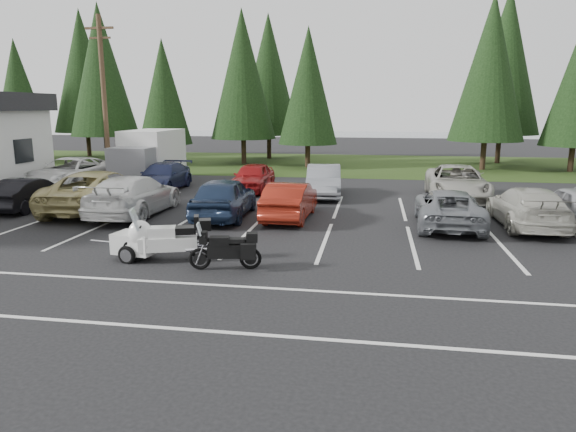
{
  "coord_description": "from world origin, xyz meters",
  "views": [
    {
      "loc": [
        4.63,
        -14.66,
        4.14
      ],
      "look_at": [
        2.27,
        -0.5,
        1.11
      ],
      "focal_mm": 32.0,
      "sensor_mm": 36.0,
      "label": 1
    }
  ],
  "objects_px": {
    "car_near_8": "(576,206)",
    "car_far_0": "(70,173)",
    "car_near_4": "(224,197)",
    "utility_pole": "(104,97)",
    "car_far_3": "(324,181)",
    "box_truck": "(146,157)",
    "car_near_1": "(29,193)",
    "touring_motorcycle": "(168,234)",
    "car_far_2": "(253,177)",
    "cargo_trailer": "(136,246)",
    "adventure_motorcycle": "(225,246)",
    "car_far_4": "(457,183)",
    "car_far_1": "(163,177)",
    "car_near_3": "(134,195)",
    "car_near_5": "(290,201)",
    "car_near_6": "(448,208)",
    "car_near_2": "(99,191)",
    "car_near_7": "(528,207)"
  },
  "relations": [
    {
      "from": "car_far_3",
      "to": "utility_pole",
      "type": "bearing_deg",
      "value": 163.49
    },
    {
      "from": "car_near_5",
      "to": "car_far_1",
      "type": "height_order",
      "value": "car_near_5"
    },
    {
      "from": "cargo_trailer",
      "to": "car_near_3",
      "type": "bearing_deg",
      "value": 125.03
    },
    {
      "from": "car_near_2",
      "to": "car_near_3",
      "type": "height_order",
      "value": "car_near_2"
    },
    {
      "from": "car_far_3",
      "to": "car_far_0",
      "type": "bearing_deg",
      "value": 174.46
    },
    {
      "from": "car_near_1",
      "to": "car_near_2",
      "type": "height_order",
      "value": "car_near_2"
    },
    {
      "from": "car_near_5",
      "to": "adventure_motorcycle",
      "type": "xyz_separation_m",
      "value": [
        -0.66,
        -6.47,
        -0.07
      ]
    },
    {
      "from": "car_far_1",
      "to": "car_far_2",
      "type": "height_order",
      "value": "car_far_2"
    },
    {
      "from": "car_far_1",
      "to": "car_near_5",
      "type": "bearing_deg",
      "value": -38.48
    },
    {
      "from": "car_near_3",
      "to": "car_far_4",
      "type": "distance_m",
      "value": 14.2
    },
    {
      "from": "utility_pole",
      "to": "car_near_3",
      "type": "height_order",
      "value": "utility_pole"
    },
    {
      "from": "utility_pole",
      "to": "car_near_3",
      "type": "distance_m",
      "value": 10.51
    },
    {
      "from": "car_near_8",
      "to": "car_far_1",
      "type": "distance_m",
      "value": 18.53
    },
    {
      "from": "car_far_0",
      "to": "car_far_4",
      "type": "height_order",
      "value": "car_far_0"
    },
    {
      "from": "box_truck",
      "to": "car_near_7",
      "type": "bearing_deg",
      "value": -24.68
    },
    {
      "from": "car_near_7",
      "to": "car_far_0",
      "type": "bearing_deg",
      "value": -14.65
    },
    {
      "from": "car_near_2",
      "to": "car_near_3",
      "type": "bearing_deg",
      "value": 158.75
    },
    {
      "from": "adventure_motorcycle",
      "to": "car_far_2",
      "type": "bearing_deg",
      "value": 88.98
    },
    {
      "from": "utility_pole",
      "to": "car_far_4",
      "type": "height_order",
      "value": "utility_pole"
    },
    {
      "from": "utility_pole",
      "to": "car_near_6",
      "type": "bearing_deg",
      "value": -25.2
    },
    {
      "from": "car_far_3",
      "to": "car_near_4",
      "type": "bearing_deg",
      "value": -125.69
    },
    {
      "from": "utility_pole",
      "to": "car_near_1",
      "type": "bearing_deg",
      "value": -85.96
    },
    {
      "from": "box_truck",
      "to": "car_far_4",
      "type": "height_order",
      "value": "box_truck"
    },
    {
      "from": "car_near_8",
      "to": "cargo_trailer",
      "type": "bearing_deg",
      "value": 21.97
    },
    {
      "from": "box_truck",
      "to": "car_near_2",
      "type": "distance_m",
      "value": 8.27
    },
    {
      "from": "car_near_4",
      "to": "car_far_1",
      "type": "distance_m",
      "value": 7.82
    },
    {
      "from": "car_far_2",
      "to": "adventure_motorcycle",
      "type": "height_order",
      "value": "car_far_2"
    },
    {
      "from": "utility_pole",
      "to": "car_near_2",
      "type": "relative_size",
      "value": 1.5
    },
    {
      "from": "car_near_5",
      "to": "car_near_6",
      "type": "xyz_separation_m",
      "value": [
        5.75,
        -0.35,
        -0.04
      ]
    },
    {
      "from": "car_far_0",
      "to": "car_far_2",
      "type": "xyz_separation_m",
      "value": [
        9.54,
        0.76,
        -0.1
      ]
    },
    {
      "from": "car_near_5",
      "to": "car_far_0",
      "type": "xyz_separation_m",
      "value": [
        -12.46,
        5.41,
        0.1
      ]
    },
    {
      "from": "car_near_3",
      "to": "car_far_0",
      "type": "distance_m",
      "value": 8.52
    },
    {
      "from": "car_near_1",
      "to": "touring_motorcycle",
      "type": "relative_size",
      "value": 1.48
    },
    {
      "from": "car_near_1",
      "to": "car_near_3",
      "type": "xyz_separation_m",
      "value": [
        4.87,
        -0.41,
        0.13
      ]
    },
    {
      "from": "car_near_4",
      "to": "car_near_8",
      "type": "height_order",
      "value": "car_near_4"
    },
    {
      "from": "car_near_5",
      "to": "cargo_trailer",
      "type": "distance_m",
      "value": 6.87
    },
    {
      "from": "utility_pole",
      "to": "adventure_motorcycle",
      "type": "bearing_deg",
      "value": -52.6
    },
    {
      "from": "car_near_3",
      "to": "car_far_3",
      "type": "height_order",
      "value": "car_near_3"
    },
    {
      "from": "car_near_5",
      "to": "car_far_4",
      "type": "relative_size",
      "value": 0.76
    },
    {
      "from": "car_near_3",
      "to": "adventure_motorcycle",
      "type": "bearing_deg",
      "value": 130.64
    },
    {
      "from": "car_far_0",
      "to": "car_far_1",
      "type": "distance_m",
      "value": 4.93
    },
    {
      "from": "utility_pole",
      "to": "car_far_3",
      "type": "height_order",
      "value": "utility_pole"
    },
    {
      "from": "car_near_2",
      "to": "car_near_3",
      "type": "xyz_separation_m",
      "value": [
        1.76,
        -0.53,
        -0.05
      ]
    },
    {
      "from": "car_near_8",
      "to": "car_far_0",
      "type": "bearing_deg",
      "value": -15.68
    },
    {
      "from": "utility_pole",
      "to": "car_near_2",
      "type": "bearing_deg",
      "value": -64.26
    },
    {
      "from": "box_truck",
      "to": "car_near_8",
      "type": "xyz_separation_m",
      "value": [
        19.78,
        -7.84,
        -0.71
      ]
    },
    {
      "from": "car_far_2",
      "to": "cargo_trailer",
      "type": "height_order",
      "value": "car_far_2"
    },
    {
      "from": "car_far_2",
      "to": "car_near_8",
      "type": "bearing_deg",
      "value": -22.64
    },
    {
      "from": "car_near_2",
      "to": "car_far_4",
      "type": "distance_m",
      "value": 15.65
    },
    {
      "from": "box_truck",
      "to": "car_far_0",
      "type": "bearing_deg",
      "value": -135.09
    }
  ]
}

